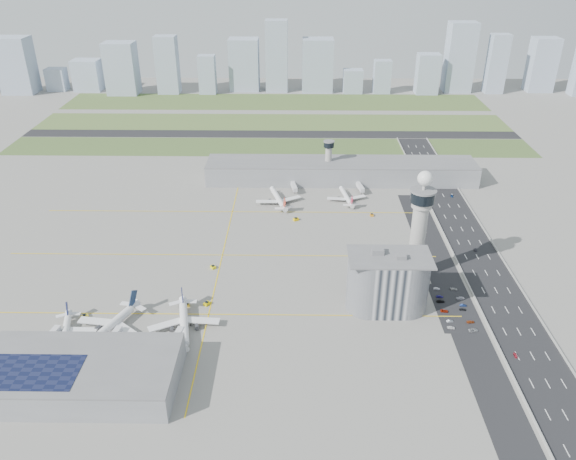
{
  "coord_description": "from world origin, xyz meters",
  "views": [
    {
      "loc": [
        4.28,
        -263.97,
        174.12
      ],
      "look_at": [
        0.0,
        35.0,
        15.0
      ],
      "focal_mm": 35.0,
      "sensor_mm": 36.0,
      "label": 1
    }
  ],
  "objects_px": {
    "car_lot_3": "(441,301)",
    "car_lot_4": "(440,296)",
    "airplane_far_b": "(346,194)",
    "jet_bridge_near_2": "(171,349)",
    "airplane_near_b": "(108,323)",
    "car_hw_4": "(418,165)",
    "secondary_tower": "(328,157)",
    "admin_building": "(388,282)",
    "tug_5": "(372,215)",
    "car_lot_11": "(454,289)",
    "car_lot_10": "(461,298)",
    "tug_3": "(213,267)",
    "tug_0": "(85,316)",
    "car_lot_9": "(463,305)",
    "car_hw_0": "(516,355)",
    "airplane_far_a": "(278,195)",
    "car_lot_8": "(463,309)",
    "control_tower": "(420,222)",
    "car_lot_1": "(450,321)",
    "car_lot_5": "(437,289)",
    "car_lot_6": "(473,330)",
    "jet_bridge_far_0": "(292,185)",
    "jet_bridge_far_1": "(358,185)",
    "airplane_near_c": "(184,319)",
    "car_lot_7": "(471,322)",
    "car_hw_1": "(475,250)",
    "car_lot_0": "(451,327)",
    "airplane_near_a": "(65,330)",
    "tug_4": "(296,219)",
    "jet_bridge_near_0": "(43,348)",
    "car_hw_2": "(452,196)",
    "car_lot_2": "(444,311)",
    "jet_bridge_near_1": "(107,349)",
    "tug_1": "(187,304)",
    "tug_2": "(207,303)"
  },
  "relations": [
    {
      "from": "car_hw_1",
      "to": "car_lot_9",
      "type": "bearing_deg",
      "value": -104.94
    },
    {
      "from": "airplane_near_b",
      "to": "airplane_far_a",
      "type": "xyz_separation_m",
      "value": [
        78.27,
        151.67,
        -0.64
      ]
    },
    {
      "from": "tug_2",
      "to": "car_lot_8",
      "type": "bearing_deg",
      "value": 31.83
    },
    {
      "from": "car_lot_6",
      "to": "tug_4",
      "type": "bearing_deg",
      "value": 29.22
    },
    {
      "from": "airplane_far_a",
      "to": "car_lot_8",
      "type": "distance_m",
      "value": 164.41
    },
    {
      "from": "car_hw_0",
      "to": "airplane_far_a",
      "type": "bearing_deg",
      "value": 126.69
    },
    {
      "from": "car_lot_3",
      "to": "car_hw_4",
      "type": "xyz_separation_m",
      "value": [
        25.36,
        197.62,
        -0.08
      ]
    },
    {
      "from": "airplane_near_b",
      "to": "car_lot_9",
      "type": "distance_m",
      "value": 181.2
    },
    {
      "from": "jet_bridge_near_2",
      "to": "tug_4",
      "type": "relative_size",
      "value": 3.87
    },
    {
      "from": "airplane_near_b",
      "to": "car_lot_9",
      "type": "xyz_separation_m",
      "value": [
        179.4,
        24.84,
        -5.63
      ]
    },
    {
      "from": "airplane_near_a",
      "to": "jet_bridge_near_0",
      "type": "bearing_deg",
      "value": -45.09
    },
    {
      "from": "tug_5",
      "to": "car_lot_11",
      "type": "bearing_deg",
      "value": -70.39
    },
    {
      "from": "airplane_far_a",
      "to": "car_lot_3",
      "type": "height_order",
      "value": "airplane_far_a"
    },
    {
      "from": "airplane_near_c",
      "to": "car_lot_7",
      "type": "distance_m",
      "value": 143.57
    },
    {
      "from": "airplane_far_b",
      "to": "car_lot_10",
      "type": "relative_size",
      "value": 7.84
    },
    {
      "from": "jet_bridge_near_0",
      "to": "car_lot_9",
      "type": "relative_size",
      "value": 3.95
    },
    {
      "from": "airplane_near_b",
      "to": "car_hw_4",
      "type": "relative_size",
      "value": 13.37
    },
    {
      "from": "tug_1",
      "to": "car_lot_1",
      "type": "bearing_deg",
      "value": -23.29
    },
    {
      "from": "airplane_far_b",
      "to": "tug_0",
      "type": "bearing_deg",
      "value": 125.32
    },
    {
      "from": "car_lot_6",
      "to": "car_lot_0",
      "type": "bearing_deg",
      "value": 72.05
    },
    {
      "from": "airplane_far_b",
      "to": "jet_bridge_near_2",
      "type": "bearing_deg",
      "value": 141.46
    },
    {
      "from": "car_lot_3",
      "to": "car_lot_4",
      "type": "distance_m",
      "value": 4.39
    },
    {
      "from": "jet_bridge_near_1",
      "to": "car_lot_5",
      "type": "distance_m",
      "value": 174.59
    },
    {
      "from": "control_tower",
      "to": "car_lot_4",
      "type": "distance_m",
      "value": 41.67
    },
    {
      "from": "airplane_near_b",
      "to": "jet_bridge_near_2",
      "type": "height_order",
      "value": "airplane_near_b"
    },
    {
      "from": "car_lot_4",
      "to": "control_tower",
      "type": "bearing_deg",
      "value": 30.12
    },
    {
      "from": "secondary_tower",
      "to": "car_hw_4",
      "type": "distance_m",
      "value": 85.0
    },
    {
      "from": "admin_building",
      "to": "car_lot_8",
      "type": "height_order",
      "value": "admin_building"
    },
    {
      "from": "jet_bridge_far_0",
      "to": "car_lot_2",
      "type": "distance_m",
      "value": 177.18
    },
    {
      "from": "car_lot_3",
      "to": "car_hw_0",
      "type": "xyz_separation_m",
      "value": [
        25.12,
        -42.76,
        -0.06
      ]
    },
    {
      "from": "car_lot_4",
      "to": "car_hw_1",
      "type": "xyz_separation_m",
      "value": [
        33.39,
        50.88,
        -0.06
      ]
    },
    {
      "from": "secondary_tower",
      "to": "admin_building",
      "type": "bearing_deg",
      "value": -82.71
    },
    {
      "from": "jet_bridge_far_0",
      "to": "car_lot_7",
      "type": "height_order",
      "value": "jet_bridge_far_0"
    },
    {
      "from": "airplane_far_a",
      "to": "car_lot_8",
      "type": "relative_size",
      "value": 11.88
    },
    {
      "from": "car_lot_8",
      "to": "jet_bridge_near_0",
      "type": "bearing_deg",
      "value": 106.04
    },
    {
      "from": "airplane_near_a",
      "to": "airplane_near_c",
      "type": "xyz_separation_m",
      "value": [
        56.24,
        7.63,
        0.96
      ]
    },
    {
      "from": "car_lot_6",
      "to": "car_lot_11",
      "type": "relative_size",
      "value": 1.21
    },
    {
      "from": "jet_bridge_far_0",
      "to": "jet_bridge_far_1",
      "type": "bearing_deg",
      "value": 80.0
    },
    {
      "from": "tug_0",
      "to": "car_lot_3",
      "type": "bearing_deg",
      "value": 59.28
    },
    {
      "from": "car_lot_10",
      "to": "tug_3",
      "type": "bearing_deg",
      "value": 70.54
    },
    {
      "from": "airplane_far_a",
      "to": "car_lot_7",
      "type": "xyz_separation_m",
      "value": [
        101.15,
        -141.02,
        -4.99
      ]
    },
    {
      "from": "tug_0",
      "to": "car_lot_9",
      "type": "xyz_separation_m",
      "value": [
        195.89,
        12.78,
        -0.41
      ]
    },
    {
      "from": "car_hw_2",
      "to": "jet_bridge_far_1",
      "type": "bearing_deg",
      "value": 178.44
    },
    {
      "from": "tug_1",
      "to": "tug_0",
      "type": "bearing_deg",
      "value": 173.91
    },
    {
      "from": "car_lot_8",
      "to": "control_tower",
      "type": "bearing_deg",
      "value": 37.35
    },
    {
      "from": "airplane_near_c",
      "to": "car_hw_1",
      "type": "height_order",
      "value": "airplane_near_c"
    },
    {
      "from": "jet_bridge_near_0",
      "to": "jet_bridge_far_0",
      "type": "bearing_deg",
      "value": -20.79
    },
    {
      "from": "car_hw_1",
      "to": "jet_bridge_far_0",
      "type": "bearing_deg",
      "value": 146.65
    },
    {
      "from": "car_hw_2",
      "to": "car_hw_0",
      "type": "bearing_deg",
      "value": -84.5
    },
    {
      "from": "car_lot_1",
      "to": "car_lot_5",
      "type": "bearing_deg",
      "value": -8.19
    }
  ]
}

